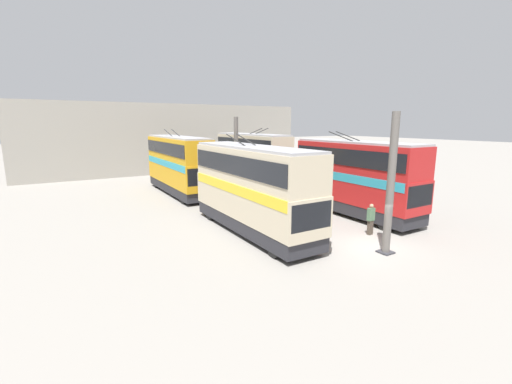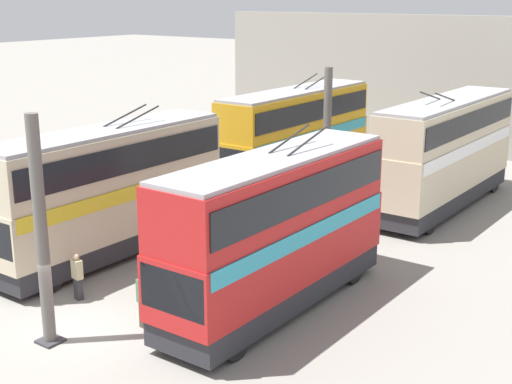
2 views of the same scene
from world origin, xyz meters
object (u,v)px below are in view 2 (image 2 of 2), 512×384
at_px(bus_left_near, 276,223).
at_px(person_aisle_midway, 205,235).
at_px(bus_left_far, 446,147).
at_px(bus_right_mid, 296,132).
at_px(oil_drum, 248,260).
at_px(person_by_left_row, 144,298).
at_px(bus_right_near, 109,185).
at_px(person_by_right_row, 77,275).

height_order(bus_left_near, person_aisle_midway, bus_left_near).
xyz_separation_m(bus_left_far, bus_right_mid, (-0.67, 8.05, -0.08)).
bearing_deg(bus_left_near, person_aisle_midway, 64.17).
distance_m(bus_left_near, person_aisle_midway, 6.03).
bearing_deg(oil_drum, person_by_left_row, -177.67).
xyz_separation_m(bus_right_near, person_by_left_row, (-3.88, -5.61, -1.90)).
bearing_deg(bus_left_near, bus_right_mid, 30.72).
height_order(bus_left_near, bus_right_mid, bus_right_mid).
bearing_deg(oil_drum, bus_right_mid, 25.15).
bearing_deg(bus_left_far, person_aisle_midway, 156.62).
relative_size(bus_right_near, person_by_right_row, 6.53).
xyz_separation_m(bus_left_far, person_by_left_row, (-17.81, 2.44, -2.04)).
xyz_separation_m(person_aisle_midway, person_by_right_row, (-5.85, 0.68, 0.05)).
relative_size(bus_left_far, oil_drum, 13.58).
bearing_deg(person_aisle_midway, bus_left_far, 125.09).
relative_size(person_aisle_midway, person_by_right_row, 0.95).
height_order(bus_right_near, bus_right_mid, bus_right_mid).
relative_size(person_by_left_row, oil_drum, 2.17).
bearing_deg(oil_drum, person_by_right_row, 150.51).
relative_size(person_by_left_row, person_aisle_midway, 1.18).
distance_m(person_aisle_midway, person_by_right_row, 5.89).
bearing_deg(bus_left_near, person_by_right_row, 120.48).
distance_m(bus_left_far, person_by_left_row, 18.09).
distance_m(bus_right_mid, person_by_right_row, 17.22).
bearing_deg(bus_right_near, bus_left_near, -92.06).
xyz_separation_m(bus_left_near, bus_right_mid, (13.55, 8.05, 0.01)).
xyz_separation_m(person_by_left_row, person_aisle_midway, (6.05, 2.65, -0.17)).
bearing_deg(bus_right_mid, person_by_right_row, -172.32).
distance_m(person_by_left_row, person_aisle_midway, 6.61).
relative_size(bus_left_far, person_by_right_row, 6.98).
bearing_deg(person_by_right_row, bus_left_near, 133.03).
bearing_deg(person_by_left_row, bus_right_near, 55.19).
xyz_separation_m(bus_right_mid, oil_drum, (-11.46, -5.38, -2.51)).
height_order(bus_left_near, person_by_right_row, bus_left_near).
bearing_deg(person_by_right_row, bus_left_far, 174.42).
bearing_deg(bus_left_far, bus_right_near, 149.97).
distance_m(bus_left_far, bus_right_mid, 8.08).
height_order(bus_left_near, person_by_left_row, bus_left_near).
bearing_deg(bus_left_far, person_by_left_row, 172.21).
relative_size(bus_left_far, bus_right_mid, 1.02).
xyz_separation_m(bus_left_near, person_by_right_row, (-3.39, 5.76, -2.06)).
distance_m(bus_left_far, person_aisle_midway, 12.99).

